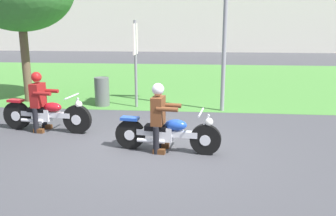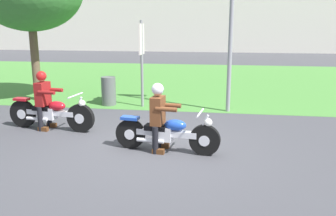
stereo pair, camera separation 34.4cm
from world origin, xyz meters
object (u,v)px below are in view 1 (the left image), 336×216
at_px(rider_lead, 159,112).
at_px(motorcycle_lead, 167,133).
at_px(rider_follow, 39,97).
at_px(sign_banner, 135,50).
at_px(motorcycle_follow, 47,115).
at_px(trash_can, 102,92).

bearing_deg(rider_lead, motorcycle_lead, -0.87).
distance_m(rider_follow, sign_banner, 3.36).
relative_size(motorcycle_follow, sign_banner, 0.87).
height_order(motorcycle_follow, trash_can, motorcycle_follow).
relative_size(rider_lead, rider_follow, 0.98).
bearing_deg(sign_banner, rider_lead, -72.86).
xyz_separation_m(rider_lead, sign_banner, (-1.17, 3.78, 0.92)).
bearing_deg(rider_follow, sign_banner, 62.88).
height_order(motorcycle_lead, trash_can, trash_can).
distance_m(rider_lead, rider_follow, 3.18).
distance_m(motorcycle_follow, trash_can, 2.82).
height_order(motorcycle_lead, rider_lead, rider_lead).
bearing_deg(motorcycle_follow, rider_follow, 179.22).
xyz_separation_m(motorcycle_lead, sign_banner, (-1.33, 3.81, 1.34)).
height_order(motorcycle_lead, sign_banner, sign_banner).
height_order(trash_can, sign_banner, sign_banner).
height_order(motorcycle_lead, rider_follow, rider_follow).
bearing_deg(motorcycle_follow, motorcycle_lead, -13.23).
relative_size(rider_lead, trash_can, 1.56).
bearing_deg(trash_can, rider_lead, -59.56).
bearing_deg(trash_can, motorcycle_lead, -57.89).
xyz_separation_m(trash_can, sign_banner, (1.09, -0.05, 1.28)).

